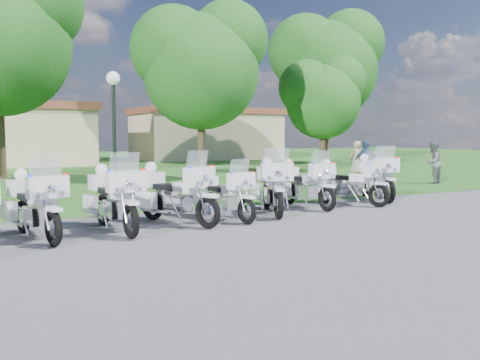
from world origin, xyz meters
name	(u,v)px	position (x,y,z in m)	size (l,w,h in m)	color
ground	(279,223)	(0.00, 0.00, 0.00)	(100.00, 100.00, 0.00)	#505054
grass_lawn	(75,164)	(0.00, 27.00, 0.00)	(100.00, 48.00, 0.01)	#27551B
motorcycle_1	(34,204)	(-5.32, 0.73, 0.70)	(1.16, 2.47, 1.68)	black
motorcycle_2	(113,198)	(-3.69, 0.86, 0.73)	(0.96, 2.58, 1.73)	black
motorcycle_3	(174,193)	(-2.19, 1.14, 0.73)	(1.49, 2.43, 1.74)	black
motorcycle_4	(223,194)	(-0.91, 1.18, 0.64)	(1.00, 2.24, 1.52)	black
motorcycle_5	(271,185)	(0.68, 1.53, 0.73)	(1.44, 2.49, 1.76)	black
motorcycle_6	(304,183)	(2.08, 2.08, 0.69)	(0.89, 2.46, 1.65)	black
motorcycle_7	(348,182)	(3.60, 2.01, 0.68)	(1.35, 2.28, 1.62)	black
motorcycle_8	(374,176)	(5.13, 2.62, 0.73)	(1.33, 2.53, 1.75)	black
lamp_post	(114,103)	(-2.20, 6.75, 3.10)	(0.44, 0.44, 4.11)	black
tree_2	(200,61)	(2.91, 11.73, 5.34)	(6.05, 5.17, 8.07)	#38281C
tree_3	(322,95)	(10.91, 13.55, 4.20)	(4.76, 4.07, 6.35)	#38281C
tree_4	(326,61)	(16.01, 20.25, 7.11)	(8.05, 6.87, 10.74)	#38281C
building_east	(205,134)	(11.00, 30.00, 2.07)	(11.44, 7.28, 4.10)	tan
bystander_a	(356,163)	(7.92, 6.96, 0.89)	(0.65, 0.43, 1.78)	tan
bystander_b	(433,163)	(10.85, 5.57, 0.89)	(0.87, 0.67, 1.78)	slate
bystander_c	(366,163)	(8.07, 6.52, 0.91)	(1.06, 0.44, 1.81)	navy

